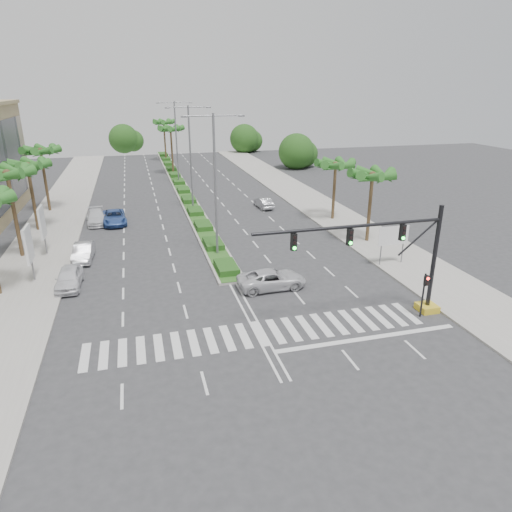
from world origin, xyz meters
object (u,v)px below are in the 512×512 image
Objects in this scene: car_parked_a at (69,278)px; car_parked_d at (96,217)px; car_parked_c at (114,217)px; car_right at (264,203)px; car_crossing at (272,279)px; car_parked_b at (83,252)px.

car_parked_d is (0.98, 17.04, -0.02)m from car_parked_a.
car_right is (17.45, 2.41, -0.08)m from car_parked_c.
car_parked_a is 14.97m from car_crossing.
car_parked_d is at bearing 88.36° from car_parked_a.
car_parked_d is 1.25× the size of car_right.
car_parked_c is at bearing -23.52° from car_parked_d.
car_crossing is (14.41, -4.05, -0.03)m from car_parked_a.
car_parked_a is 1.10× the size of car_right.
car_parked_c is at bearing 28.07° from car_crossing.
car_parked_a is at bearing -104.12° from car_parked_c.
car_parked_a is 0.85× the size of car_crossing.
car_parked_c is 23.51m from car_crossing.
car_crossing is 1.29× the size of car_right.
car_parked_a reaches higher than car_right.
car_parked_b is 23.71m from car_right.
car_parked_a is 0.83× the size of car_parked_c.
car_crossing is (11.56, -20.47, -0.02)m from car_parked_c.
car_parked_b is (0.54, 5.73, -0.03)m from car_parked_a.
car_parked_b is 11.31m from car_parked_d.
car_crossing is 23.63m from car_right.
car_parked_d reaches higher than car_crossing.
car_crossing is (13.87, -9.78, -0.00)m from car_parked_b.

